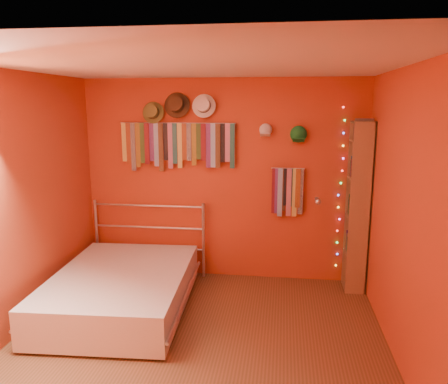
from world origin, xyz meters
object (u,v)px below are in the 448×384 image
at_px(reading_lamp, 317,201).
at_px(tie_rack, 177,143).
at_px(bookshelf, 361,206).
at_px(bed, 122,289).

bearing_deg(reading_lamp, tie_rack, 174.15).
bearing_deg(bookshelf, reading_lamp, -177.56).
height_order(tie_rack, bed, tie_rack).
xyz_separation_m(tie_rack, bed, (-0.38, -1.05, -1.49)).
relative_size(tie_rack, bed, 0.71).
bearing_deg(bed, tie_rack, 66.94).
bearing_deg(tie_rack, bed, -110.05).
bearing_deg(reading_lamp, bed, -157.50).
xyz_separation_m(bookshelf, bed, (-2.61, -0.89, -0.79)).
xyz_separation_m(reading_lamp, bed, (-2.10, -0.87, -0.85)).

